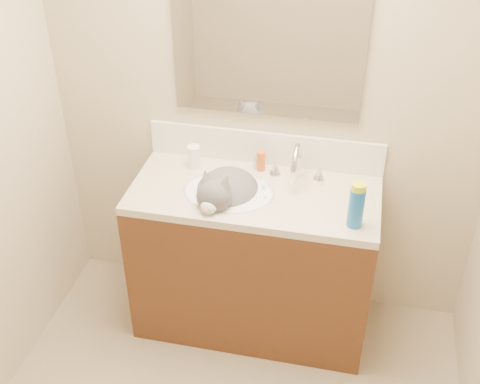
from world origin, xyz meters
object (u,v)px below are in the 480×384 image
at_px(vanity_cabinet, 253,262).
at_px(basin, 229,204).
at_px(cat, 225,195).
at_px(pill_bottle, 194,157).
at_px(spray_can, 356,208).
at_px(silver_jar, 258,163).
at_px(amber_bottle, 261,161).
at_px(faucet, 296,166).

relative_size(vanity_cabinet, basin, 2.67).
bearing_deg(cat, pill_bottle, 146.92).
bearing_deg(cat, spray_can, -3.76).
height_order(vanity_cabinet, basin, basin).
height_order(pill_bottle, silver_jar, pill_bottle).
xyz_separation_m(pill_bottle, amber_bottle, (0.34, 0.04, -0.01)).
xyz_separation_m(vanity_cabinet, amber_bottle, (-0.01, 0.20, 0.50)).
distance_m(vanity_cabinet, cat, 0.45).
relative_size(faucet, amber_bottle, 2.63).
relative_size(vanity_cabinet, faucet, 4.29).
xyz_separation_m(basin, amber_bottle, (0.11, 0.23, 0.12)).
distance_m(pill_bottle, spray_can, 0.89).
xyz_separation_m(faucet, pill_bottle, (-0.52, 0.02, -0.03)).
bearing_deg(pill_bottle, cat, -41.81).
distance_m(cat, amber_bottle, 0.27).
bearing_deg(spray_can, pill_bottle, 158.69).
distance_m(amber_bottle, spray_can, 0.61).
height_order(basin, amber_bottle, amber_bottle).
distance_m(faucet, pill_bottle, 0.52).
distance_m(basin, silver_jar, 0.28).
xyz_separation_m(vanity_cabinet, silver_jar, (-0.02, 0.21, 0.48)).
bearing_deg(amber_bottle, faucet, -17.52).
bearing_deg(vanity_cabinet, spray_can, -19.13).
bearing_deg(faucet, vanity_cabinet, -142.71).
distance_m(basin, amber_bottle, 0.28).
distance_m(vanity_cabinet, basin, 0.40).
bearing_deg(faucet, amber_bottle, 162.48).
bearing_deg(cat, basin, 10.12).
bearing_deg(amber_bottle, spray_can, -36.62).
relative_size(basin, faucet, 1.61).
distance_m(vanity_cabinet, amber_bottle, 0.54).
height_order(faucet, spray_can, faucet).
relative_size(basin, silver_jar, 7.72).
xyz_separation_m(vanity_cabinet, cat, (-0.14, -0.03, 0.43)).
xyz_separation_m(pill_bottle, spray_can, (0.83, -0.32, 0.04)).
xyz_separation_m(cat, amber_bottle, (0.13, 0.23, 0.07)).
bearing_deg(pill_bottle, faucet, -1.94).
height_order(pill_bottle, amber_bottle, pill_bottle).
distance_m(pill_bottle, amber_bottle, 0.34).
distance_m(vanity_cabinet, faucet, 0.58).
relative_size(pill_bottle, silver_jar, 2.03).
bearing_deg(faucet, spray_can, -45.17).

